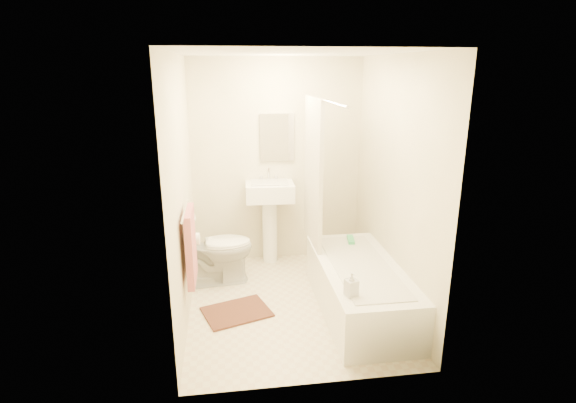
{
  "coord_description": "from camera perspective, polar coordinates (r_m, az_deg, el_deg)",
  "views": [
    {
      "loc": [
        -0.59,
        -3.98,
        2.28
      ],
      "look_at": [
        0.0,
        0.25,
        1.0
      ],
      "focal_mm": 28.0,
      "sensor_mm": 36.0,
      "label": 1
    }
  ],
  "objects": [
    {
      "name": "bath_mat",
      "position": [
        4.5,
        -6.52,
        -13.76
      ],
      "size": [
        0.72,
        0.62,
        0.02
      ],
      "primitive_type": "cube",
      "rotation": [
        0.0,
        0.0,
        0.32
      ],
      "color": "#522D23",
      "rests_on": "floor"
    },
    {
      "name": "sink",
      "position": [
        5.36,
        -2.33,
        -2.27
      ],
      "size": [
        0.57,
        0.46,
        1.09
      ],
      "primitive_type": null,
      "rotation": [
        0.0,
        0.0,
        -0.04
      ],
      "color": "white",
      "rests_on": "floor"
    },
    {
      "name": "towel_bar",
      "position": [
        3.93,
        -12.96,
        -1.23
      ],
      "size": [
        0.02,
        0.6,
        0.02
      ],
      "primitive_type": "cylinder",
      "rotation": [
        1.57,
        0.0,
        0.0
      ],
      "color": "silver",
      "rests_on": "wall_left"
    },
    {
      "name": "toilet_paper",
      "position": [
        4.41,
        -11.86,
        -4.7
      ],
      "size": [
        0.11,
        0.12,
        0.12
      ],
      "primitive_type": "cylinder",
      "rotation": [
        0.0,
        1.57,
        0.0
      ],
      "color": "white",
      "rests_on": "wall_left"
    },
    {
      "name": "floor",
      "position": [
        4.63,
        0.44,
        -12.84
      ],
      "size": [
        2.4,
        2.4,
        0.0
      ],
      "primitive_type": "plane",
      "color": "beige",
      "rests_on": "ground"
    },
    {
      "name": "curtain_rod",
      "position": [
        4.19,
        4.46,
        12.79
      ],
      "size": [
        0.03,
        1.7,
        0.03
      ],
      "primitive_type": "cylinder",
      "rotation": [
        1.57,
        0.0,
        0.0
      ],
      "color": "silver",
      "rests_on": "wall_back"
    },
    {
      "name": "shower_curtain",
      "position": [
        4.69,
        3.22,
        3.59
      ],
      "size": [
        0.04,
        0.8,
        1.55
      ],
      "primitive_type": "cube",
      "color": "silver",
      "rests_on": "curtain_rod"
    },
    {
      "name": "towel",
      "position": [
        4.04,
        -12.24,
        -5.54
      ],
      "size": [
        0.06,
        0.45,
        0.66
      ],
      "primitive_type": "cube",
      "color": "#CC7266",
      "rests_on": "towel_bar"
    },
    {
      "name": "mirror",
      "position": [
        5.26,
        -1.41,
        8.13
      ],
      "size": [
        0.4,
        0.03,
        0.55
      ],
      "primitive_type": "cube",
      "color": "white",
      "rests_on": "wall_back"
    },
    {
      "name": "ceiling",
      "position": [
        4.03,
        0.52,
        18.37
      ],
      "size": [
        2.4,
        2.4,
        0.0
      ],
      "primitive_type": "plane",
      "color": "white",
      "rests_on": "ground"
    },
    {
      "name": "bathtub",
      "position": [
        4.47,
        9.03,
        -10.77
      ],
      "size": [
        0.73,
        1.67,
        0.47
      ],
      "primitive_type": null,
      "color": "white",
      "rests_on": "floor"
    },
    {
      "name": "wall_left",
      "position": [
        4.15,
        -13.33,
        1.12
      ],
      "size": [
        0.02,
        2.4,
        2.4
      ],
      "primitive_type": "cube",
      "color": "beige",
      "rests_on": "ground"
    },
    {
      "name": "scrub_brush",
      "position": [
        4.91,
        7.97,
        -4.87
      ],
      "size": [
        0.1,
        0.23,
        0.04
      ],
      "primitive_type": "cube",
      "rotation": [
        0.0,
        0.0,
        -0.17
      ],
      "color": "#40BC68",
      "rests_on": "bathtub"
    },
    {
      "name": "wall_right",
      "position": [
        4.42,
        13.41,
        2.07
      ],
      "size": [
        0.02,
        2.4,
        2.4
      ],
      "primitive_type": "cube",
      "color": "beige",
      "rests_on": "ground"
    },
    {
      "name": "soap_bottle",
      "position": [
        3.78,
        8.06,
        -10.34
      ],
      "size": [
        0.12,
        0.12,
        0.21
      ],
      "primitive_type": "imported",
      "rotation": [
        0.0,
        0.0,
        0.31
      ],
      "color": "white",
      "rests_on": "bathtub"
    },
    {
      "name": "wall_back",
      "position": [
        5.33,
        -1.41,
        4.97
      ],
      "size": [
        2.0,
        0.02,
        2.4
      ],
      "primitive_type": "cube",
      "color": "beige",
      "rests_on": "ground"
    },
    {
      "name": "toilet",
      "position": [
        4.96,
        -9.23,
        -5.85
      ],
      "size": [
        0.86,
        0.54,
        0.8
      ],
      "primitive_type": "imported",
      "rotation": [
        0.0,
        0.0,
        1.68
      ],
      "color": "white",
      "rests_on": "floor"
    }
  ]
}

